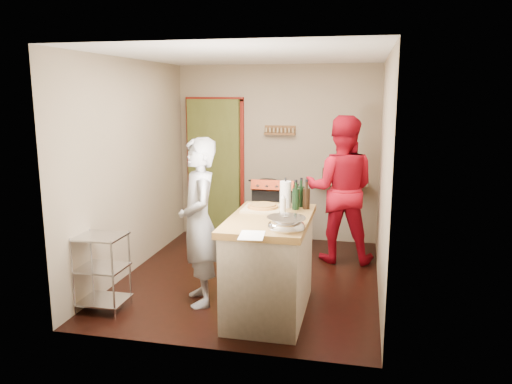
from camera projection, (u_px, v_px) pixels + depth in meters
floor at (251, 277)px, 6.04m from camera, size 3.50×3.50×0.00m
back_wall at (236, 163)px, 7.65m from camera, size 3.00×0.44×2.60m
left_wall at (131, 167)px, 6.10m from camera, size 0.04×3.50×2.60m
right_wall at (384, 176)px, 5.47m from camera, size 0.04×3.50×2.60m
ceiling at (250, 55)px, 5.52m from camera, size 3.00×3.50×0.02m
stove at (276, 214)px, 7.30m from camera, size 0.60×0.63×1.00m
wire_shelving at (102, 269)px, 5.07m from camera, size 0.48×0.40×0.80m
island at (270, 263)px, 4.99m from camera, size 0.79×1.49×1.31m
person_stripe at (199, 222)px, 5.16m from camera, size 0.67×0.76×1.75m
person_red at (341, 189)px, 6.50m from camera, size 0.94×0.74×1.92m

